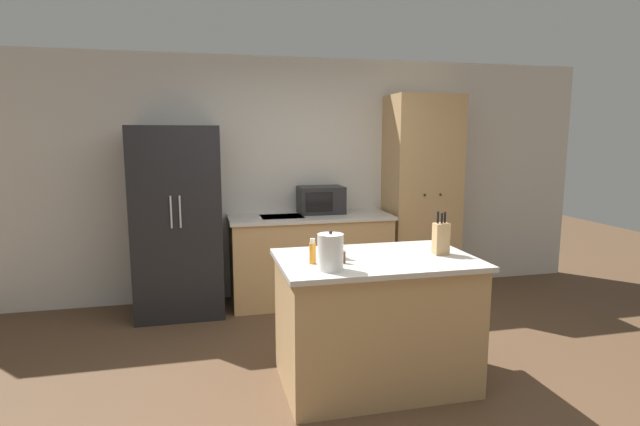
{
  "coord_description": "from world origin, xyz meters",
  "views": [
    {
      "loc": [
        -0.88,
        -3.1,
        1.77
      ],
      "look_at": [
        0.2,
        1.4,
        1.05
      ],
      "focal_mm": 28.0,
      "sensor_mm": 36.0,
      "label": 1
    }
  ],
  "objects_px": {
    "spice_bottle_tall_dark": "(325,255)",
    "spice_bottle_amber_oil": "(313,252)",
    "knife_block": "(441,238)",
    "kettle": "(330,252)",
    "pantry_cabinet": "(421,196)",
    "refrigerator": "(178,221)",
    "spice_bottle_green_herb": "(338,248)",
    "spice_bottle_pale_salt": "(332,246)",
    "microwave": "(321,200)",
    "spice_bottle_short_red": "(342,257)"
  },
  "relations": [
    {
      "from": "spice_bottle_pale_salt",
      "to": "refrigerator",
      "type": "bearing_deg",
      "value": 122.92
    },
    {
      "from": "spice_bottle_green_herb",
      "to": "kettle",
      "type": "height_order",
      "value": "kettle"
    },
    {
      "from": "pantry_cabinet",
      "to": "spice_bottle_short_red",
      "type": "height_order",
      "value": "pantry_cabinet"
    },
    {
      "from": "spice_bottle_green_herb",
      "to": "spice_bottle_pale_salt",
      "type": "xyz_separation_m",
      "value": [
        -0.03,
        0.07,
        0.01
      ]
    },
    {
      "from": "spice_bottle_short_red",
      "to": "spice_bottle_pale_salt",
      "type": "bearing_deg",
      "value": 95.2
    },
    {
      "from": "spice_bottle_short_red",
      "to": "spice_bottle_green_herb",
      "type": "xyz_separation_m",
      "value": [
        0.01,
        0.13,
        0.02
      ]
    },
    {
      "from": "knife_block",
      "to": "spice_bottle_pale_salt",
      "type": "bearing_deg",
      "value": 170.05
    },
    {
      "from": "spice_bottle_tall_dark",
      "to": "spice_bottle_pale_salt",
      "type": "height_order",
      "value": "spice_bottle_pale_salt"
    },
    {
      "from": "spice_bottle_pale_salt",
      "to": "pantry_cabinet",
      "type": "bearing_deg",
      "value": 50.09
    },
    {
      "from": "spice_bottle_green_herb",
      "to": "kettle",
      "type": "bearing_deg",
      "value": -114.83
    },
    {
      "from": "pantry_cabinet",
      "to": "spice_bottle_amber_oil",
      "type": "height_order",
      "value": "pantry_cabinet"
    },
    {
      "from": "spice_bottle_amber_oil",
      "to": "knife_block",
      "type": "bearing_deg",
      "value": 2.61
    },
    {
      "from": "spice_bottle_tall_dark",
      "to": "spice_bottle_short_red",
      "type": "bearing_deg",
      "value": -34.47
    },
    {
      "from": "spice_bottle_tall_dark",
      "to": "spice_bottle_green_herb",
      "type": "xyz_separation_m",
      "value": [
        0.11,
        0.06,
        0.03
      ]
    },
    {
      "from": "pantry_cabinet",
      "to": "spice_bottle_pale_salt",
      "type": "bearing_deg",
      "value": -129.91
    },
    {
      "from": "spice_bottle_tall_dark",
      "to": "spice_bottle_amber_oil",
      "type": "relative_size",
      "value": 0.53
    },
    {
      "from": "microwave",
      "to": "spice_bottle_pale_salt",
      "type": "distance_m",
      "value": 1.93
    },
    {
      "from": "spice_bottle_green_herb",
      "to": "microwave",
      "type": "bearing_deg",
      "value": 79.96
    },
    {
      "from": "knife_block",
      "to": "spice_bottle_green_herb",
      "type": "bearing_deg",
      "value": 175.32
    },
    {
      "from": "pantry_cabinet",
      "to": "knife_block",
      "type": "distance_m",
      "value": 2.08
    },
    {
      "from": "refrigerator",
      "to": "spice_bottle_amber_oil",
      "type": "distance_m",
      "value": 2.13
    },
    {
      "from": "spice_bottle_short_red",
      "to": "kettle",
      "type": "distance_m",
      "value": 0.21
    },
    {
      "from": "kettle",
      "to": "refrigerator",
      "type": "bearing_deg",
      "value": 115.97
    },
    {
      "from": "spice_bottle_amber_oil",
      "to": "kettle",
      "type": "bearing_deg",
      "value": -66.9
    },
    {
      "from": "kettle",
      "to": "spice_bottle_amber_oil",
      "type": "bearing_deg",
      "value": 113.1
    },
    {
      "from": "pantry_cabinet",
      "to": "microwave",
      "type": "bearing_deg",
      "value": 175.82
    },
    {
      "from": "pantry_cabinet",
      "to": "refrigerator",
      "type": "bearing_deg",
      "value": -178.31
    },
    {
      "from": "microwave",
      "to": "spice_bottle_green_herb",
      "type": "height_order",
      "value": "microwave"
    },
    {
      "from": "refrigerator",
      "to": "spice_bottle_short_red",
      "type": "relative_size",
      "value": 19.69
    },
    {
      "from": "knife_block",
      "to": "spice_bottle_green_herb",
      "type": "height_order",
      "value": "knife_block"
    },
    {
      "from": "refrigerator",
      "to": "kettle",
      "type": "xyz_separation_m",
      "value": [
        1.02,
        -2.09,
        0.11
      ]
    },
    {
      "from": "pantry_cabinet",
      "to": "kettle",
      "type": "height_order",
      "value": "pantry_cabinet"
    },
    {
      "from": "spice_bottle_tall_dark",
      "to": "microwave",
      "type": "bearing_deg",
      "value": 77.27
    },
    {
      "from": "microwave",
      "to": "spice_bottle_tall_dark",
      "type": "distance_m",
      "value": 2.08
    },
    {
      "from": "pantry_cabinet",
      "to": "spice_bottle_amber_oil",
      "type": "bearing_deg",
      "value": -130.42
    },
    {
      "from": "knife_block",
      "to": "pantry_cabinet",
      "type": "bearing_deg",
      "value": 69.1
    },
    {
      "from": "spice_bottle_green_herb",
      "to": "refrigerator",
      "type": "bearing_deg",
      "value": 122.46
    },
    {
      "from": "knife_block",
      "to": "microwave",
      "type": "bearing_deg",
      "value": 101.03
    },
    {
      "from": "pantry_cabinet",
      "to": "spice_bottle_short_red",
      "type": "bearing_deg",
      "value": -126.53
    },
    {
      "from": "refrigerator",
      "to": "spice_bottle_pale_salt",
      "type": "bearing_deg",
      "value": -57.08
    },
    {
      "from": "microwave",
      "to": "kettle",
      "type": "height_order",
      "value": "microwave"
    },
    {
      "from": "microwave",
      "to": "spice_bottle_short_red",
      "type": "xyz_separation_m",
      "value": [
        -0.36,
        -2.1,
        -0.11
      ]
    },
    {
      "from": "knife_block",
      "to": "kettle",
      "type": "distance_m",
      "value": 0.9
    },
    {
      "from": "spice_bottle_amber_oil",
      "to": "spice_bottle_pale_salt",
      "type": "height_order",
      "value": "spice_bottle_amber_oil"
    },
    {
      "from": "refrigerator",
      "to": "knife_block",
      "type": "relative_size",
      "value": 5.98
    },
    {
      "from": "pantry_cabinet",
      "to": "knife_block",
      "type": "relative_size",
      "value": 7.09
    },
    {
      "from": "microwave",
      "to": "spice_bottle_amber_oil",
      "type": "height_order",
      "value": "microwave"
    },
    {
      "from": "knife_block",
      "to": "kettle",
      "type": "xyz_separation_m",
      "value": [
        -0.87,
        -0.22,
        -0.0
      ]
    },
    {
      "from": "knife_block",
      "to": "spice_bottle_tall_dark",
      "type": "bearing_deg",
      "value": -179.8
    },
    {
      "from": "spice_bottle_pale_salt",
      "to": "spice_bottle_amber_oil",
      "type": "bearing_deg",
      "value": -135.18
    }
  ]
}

